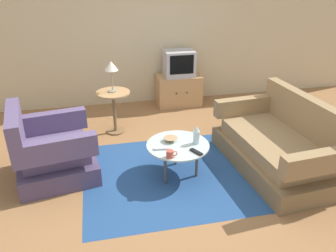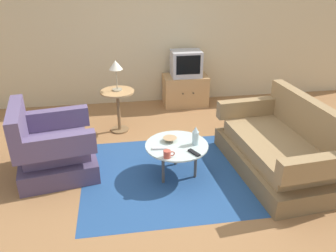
# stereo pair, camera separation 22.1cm
# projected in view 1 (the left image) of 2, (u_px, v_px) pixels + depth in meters

# --- Properties ---
(ground_plane) EXTENTS (16.00, 16.00, 0.00)m
(ground_plane) POSITION_uv_depth(u_px,v_px,m) (168.00, 175.00, 4.16)
(ground_plane) COLOR olive
(back_wall) EXTENTS (9.00, 0.12, 2.70)m
(back_wall) POSITION_uv_depth(u_px,v_px,m) (137.00, 27.00, 5.84)
(back_wall) COLOR #CCB78E
(back_wall) RESTS_ON ground
(area_rug) EXTENTS (2.28, 1.86, 0.00)m
(area_rug) POSITION_uv_depth(u_px,v_px,m) (177.00, 174.00, 4.18)
(area_rug) COLOR navy
(area_rug) RESTS_ON ground
(armchair) EXTENTS (1.03, 1.03, 0.91)m
(armchair) POSITION_uv_depth(u_px,v_px,m) (51.00, 153.00, 4.02)
(armchair) COLOR #4B3E5C
(armchair) RESTS_ON ground
(couch) EXTENTS (1.09, 1.78, 0.89)m
(couch) POSITION_uv_depth(u_px,v_px,m) (280.00, 146.00, 4.22)
(couch) COLOR brown
(couch) RESTS_ON ground
(coffee_table) EXTENTS (0.75, 0.75, 0.42)m
(coffee_table) POSITION_uv_depth(u_px,v_px,m) (178.00, 147.00, 4.02)
(coffee_table) COLOR #B2C6C1
(coffee_table) RESTS_ON ground
(side_table) EXTENTS (0.50, 0.50, 0.65)m
(side_table) POSITION_uv_depth(u_px,v_px,m) (114.00, 104.00, 5.02)
(side_table) COLOR tan
(side_table) RESTS_ON ground
(tv_stand) EXTENTS (0.78, 0.50, 0.55)m
(tv_stand) POSITION_uv_depth(u_px,v_px,m) (178.00, 90.00, 6.14)
(tv_stand) COLOR tan
(tv_stand) RESTS_ON ground
(television) EXTENTS (0.52, 0.39, 0.45)m
(television) POSITION_uv_depth(u_px,v_px,m) (179.00, 63.00, 5.90)
(television) COLOR #B7B7BC
(television) RESTS_ON tv_stand
(table_lamp) EXTENTS (0.20, 0.20, 0.45)m
(table_lamp) POSITION_uv_depth(u_px,v_px,m) (111.00, 68.00, 4.81)
(table_lamp) COLOR #9E937A
(table_lamp) RESTS_ON side_table
(vase) EXTENTS (0.08, 0.08, 0.23)m
(vase) POSITION_uv_depth(u_px,v_px,m) (196.00, 135.00, 3.97)
(vase) COLOR silver
(vase) RESTS_ON coffee_table
(mug) EXTENTS (0.13, 0.08, 0.09)m
(mug) POSITION_uv_depth(u_px,v_px,m) (170.00, 154.00, 3.71)
(mug) COLOR #B74C3D
(mug) RESTS_ON coffee_table
(bowl) EXTENTS (0.17, 0.17, 0.05)m
(bowl) POSITION_uv_depth(u_px,v_px,m) (171.00, 139.00, 4.06)
(bowl) COLOR tan
(bowl) RESTS_ON coffee_table
(tv_remote_dark) EXTENTS (0.12, 0.17, 0.02)m
(tv_remote_dark) POSITION_uv_depth(u_px,v_px,m) (196.00, 152.00, 3.82)
(tv_remote_dark) COLOR black
(tv_remote_dark) RESTS_ON coffee_table
(tv_remote_silver) EXTENTS (0.18, 0.07, 0.02)m
(tv_remote_silver) POSITION_uv_depth(u_px,v_px,m) (161.00, 148.00, 3.89)
(tv_remote_silver) COLOR #B2B2B7
(tv_remote_silver) RESTS_ON coffee_table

